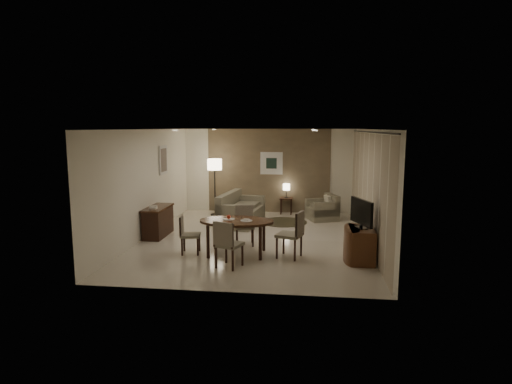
# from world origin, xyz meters

# --- Properties ---
(room_shell) EXTENTS (5.50, 7.00, 2.70)m
(room_shell) POSITION_xyz_m (0.00, 0.40, 1.35)
(room_shell) COLOR beige
(room_shell) RESTS_ON ground
(taupe_accent) EXTENTS (3.96, 0.03, 2.70)m
(taupe_accent) POSITION_xyz_m (0.00, 3.48, 1.35)
(taupe_accent) COLOR #7C684D
(taupe_accent) RESTS_ON wall_back
(curtain_wall) EXTENTS (0.08, 6.70, 2.58)m
(curtain_wall) POSITION_xyz_m (2.68, 0.00, 1.32)
(curtain_wall) COLOR beige
(curtain_wall) RESTS_ON wall_right
(curtain_rod) EXTENTS (0.03, 6.80, 0.03)m
(curtain_rod) POSITION_xyz_m (2.68, 0.00, 2.64)
(curtain_rod) COLOR black
(curtain_rod) RESTS_ON wall_right
(art_back_frame) EXTENTS (0.72, 0.03, 0.72)m
(art_back_frame) POSITION_xyz_m (0.10, 3.46, 1.60)
(art_back_frame) COLOR silver
(art_back_frame) RESTS_ON wall_back
(art_back_canvas) EXTENTS (0.34, 0.01, 0.34)m
(art_back_canvas) POSITION_xyz_m (0.10, 3.44, 1.60)
(art_back_canvas) COLOR black
(art_back_canvas) RESTS_ON wall_back
(art_left_frame) EXTENTS (0.03, 0.60, 0.80)m
(art_left_frame) POSITION_xyz_m (-2.72, 1.20, 1.85)
(art_left_frame) COLOR silver
(art_left_frame) RESTS_ON wall_left
(art_left_canvas) EXTENTS (0.01, 0.46, 0.64)m
(art_left_canvas) POSITION_xyz_m (-2.71, 1.20, 1.85)
(art_left_canvas) COLOR gray
(art_left_canvas) RESTS_ON wall_left
(downlight_nl) EXTENTS (0.10, 0.10, 0.01)m
(downlight_nl) POSITION_xyz_m (-1.40, -1.80, 2.69)
(downlight_nl) COLOR white
(downlight_nl) RESTS_ON ceiling
(downlight_nr) EXTENTS (0.10, 0.10, 0.01)m
(downlight_nr) POSITION_xyz_m (1.40, -1.80, 2.69)
(downlight_nr) COLOR white
(downlight_nr) RESTS_ON ceiling
(downlight_fl) EXTENTS (0.10, 0.10, 0.01)m
(downlight_fl) POSITION_xyz_m (-1.40, 1.80, 2.69)
(downlight_fl) COLOR white
(downlight_fl) RESTS_ON ceiling
(downlight_fr) EXTENTS (0.10, 0.10, 0.01)m
(downlight_fr) POSITION_xyz_m (1.40, 1.80, 2.69)
(downlight_fr) COLOR white
(downlight_fr) RESTS_ON ceiling
(console_desk) EXTENTS (0.48, 1.20, 0.75)m
(console_desk) POSITION_xyz_m (-2.49, 0.00, 0.38)
(console_desk) COLOR #442A16
(console_desk) RESTS_ON floor
(telephone) EXTENTS (0.20, 0.14, 0.09)m
(telephone) POSITION_xyz_m (-2.49, -0.30, 0.80)
(telephone) COLOR white
(telephone) RESTS_ON console_desk
(tv_cabinet) EXTENTS (0.48, 0.90, 0.70)m
(tv_cabinet) POSITION_xyz_m (2.40, -1.50, 0.35)
(tv_cabinet) COLOR #5C2E1B
(tv_cabinet) RESTS_ON floor
(flat_tv) EXTENTS (0.36, 0.85, 0.60)m
(flat_tv) POSITION_xyz_m (2.38, -1.50, 1.02)
(flat_tv) COLOR black
(flat_tv) RESTS_ON tv_cabinet
(dining_table) EXTENTS (1.62, 1.01, 0.76)m
(dining_table) POSITION_xyz_m (-0.23, -1.34, 0.38)
(dining_table) COLOR #442A16
(dining_table) RESTS_ON floor
(chair_near) EXTENTS (0.59, 0.59, 0.95)m
(chair_near) POSITION_xyz_m (-0.23, -2.20, 0.47)
(chair_near) COLOR gray
(chair_near) RESTS_ON floor
(chair_far) EXTENTS (0.52, 0.52, 0.92)m
(chair_far) POSITION_xyz_m (-0.17, -0.57, 0.46)
(chair_far) COLOR gray
(chair_far) RESTS_ON floor
(chair_left) EXTENTS (0.46, 0.46, 0.84)m
(chair_left) POSITION_xyz_m (-1.25, -1.39, 0.42)
(chair_left) COLOR gray
(chair_left) RESTS_ON floor
(chair_right) EXTENTS (0.61, 0.61, 1.00)m
(chair_right) POSITION_xyz_m (0.91, -1.42, 0.50)
(chair_right) COLOR gray
(chair_right) RESTS_ON floor
(plate_a) EXTENTS (0.26, 0.26, 0.02)m
(plate_a) POSITION_xyz_m (-0.41, -1.29, 0.77)
(plate_a) COLOR white
(plate_a) RESTS_ON dining_table
(plate_b) EXTENTS (0.26, 0.26, 0.02)m
(plate_b) POSITION_xyz_m (-0.01, -1.39, 0.77)
(plate_b) COLOR white
(plate_b) RESTS_ON dining_table
(fruit_apple) EXTENTS (0.09, 0.09, 0.09)m
(fruit_apple) POSITION_xyz_m (-0.41, -1.29, 0.82)
(fruit_apple) COLOR #B02814
(fruit_apple) RESTS_ON plate_a
(napkin) EXTENTS (0.12, 0.08, 0.03)m
(napkin) POSITION_xyz_m (-0.01, -1.39, 0.79)
(napkin) COLOR white
(napkin) RESTS_ON plate_b
(round_rug) EXTENTS (1.35, 1.35, 0.01)m
(round_rug) POSITION_xyz_m (0.60, 1.98, 0.01)
(round_rug) COLOR #3E3722
(round_rug) RESTS_ON floor
(sofa) EXTENTS (2.00, 1.19, 0.89)m
(sofa) POSITION_xyz_m (-0.60, 1.63, 0.44)
(sofa) COLOR gray
(sofa) RESTS_ON floor
(armchair) EXTENTS (1.04, 1.07, 0.75)m
(armchair) POSITION_xyz_m (1.71, 2.48, 0.38)
(armchair) COLOR gray
(armchair) RESTS_ON floor
(side_table) EXTENTS (0.41, 0.41, 0.52)m
(side_table) POSITION_xyz_m (0.60, 3.25, 0.26)
(side_table) COLOR black
(side_table) RESTS_ON floor
(table_lamp) EXTENTS (0.22, 0.22, 0.50)m
(table_lamp) POSITION_xyz_m (0.60, 3.25, 0.77)
(table_lamp) COLOR #FFEAC1
(table_lamp) RESTS_ON side_table
(floor_lamp) EXTENTS (0.45, 0.45, 1.78)m
(floor_lamp) POSITION_xyz_m (-1.62, 2.76, 0.89)
(floor_lamp) COLOR #FFE5B7
(floor_lamp) RESTS_ON floor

